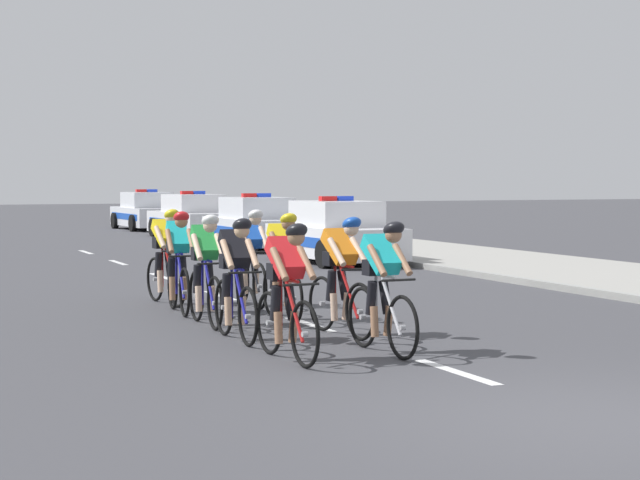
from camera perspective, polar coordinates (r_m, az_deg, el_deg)
name	(u,v)px	position (r m, az deg, el deg)	size (l,w,h in m)	color
ground_plane	(610,422)	(9.39, 14.97, -9.18)	(160.00, 160.00, 0.00)	#424247
sidewalk_slab	(509,263)	(25.35, 9.89, -1.21)	(4.55, 60.00, 0.12)	#A3A099
kerb_edge	(425,266)	(24.23, 5.53, -1.37)	(0.16, 60.00, 0.13)	#9E9E99
lane_markings_centre	(221,295)	(18.72, -5.24, -2.92)	(0.14, 25.60, 0.01)	white
cyclist_lead	(287,290)	(11.89, -1.74, -2.64)	(0.42, 1.72, 1.56)	black
cyclist_second	(383,285)	(12.42, 3.31, -2.39)	(0.42, 1.72, 1.56)	black
cyclist_third	(236,278)	(13.41, -4.44, -1.98)	(0.42, 1.72, 1.56)	black
cyclist_fourth	(341,274)	(13.82, 1.13, -1.82)	(0.44, 1.72, 1.56)	black
cyclist_fifth	(206,268)	(14.83, -6.02, -1.49)	(0.42, 1.72, 1.56)	black
cyclist_sixth	(283,265)	(15.34, -1.98, -1.32)	(0.43, 1.72, 1.56)	black
cyclist_seventh	(178,261)	(16.28, -7.43, -1.08)	(0.45, 1.72, 1.56)	black
cyclist_eighth	(251,256)	(17.06, -3.64, -0.87)	(0.43, 1.72, 1.56)	black
cyclist_ninth	(166,255)	(17.44, -8.08, -0.80)	(0.45, 1.72, 1.56)	black
police_car_nearest	(335,234)	(25.86, 0.77, 0.30)	(2.12, 4.46, 1.59)	white
police_car_second	(255,225)	(31.09, -3.41, 0.78)	(2.05, 4.43, 1.59)	silver
police_car_third	(192,218)	(37.19, -6.72, 1.17)	(2.24, 4.51, 1.59)	white
police_car_furthest	(146,212)	(43.42, -9.11, 1.44)	(2.12, 4.46, 1.59)	silver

